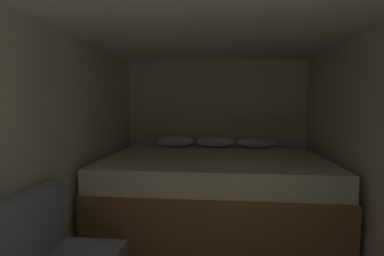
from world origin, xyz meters
The scene contains 4 objects.
wall_back centered at (0.00, 4.27, 1.05)m, with size 2.79×0.05×2.11m, color beige.
wall_left centered at (-1.37, 1.91, 1.05)m, with size 0.05×4.68×2.11m, color beige.
ceiling_slab centered at (0.00, 1.91, 2.13)m, with size 2.79×4.68×0.05m, color white.
bed centered at (0.00, 3.31, 0.42)m, with size 2.57×1.80×0.98m.
Camera 1 is at (0.07, -0.13, 1.43)m, focal length 26.89 mm.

